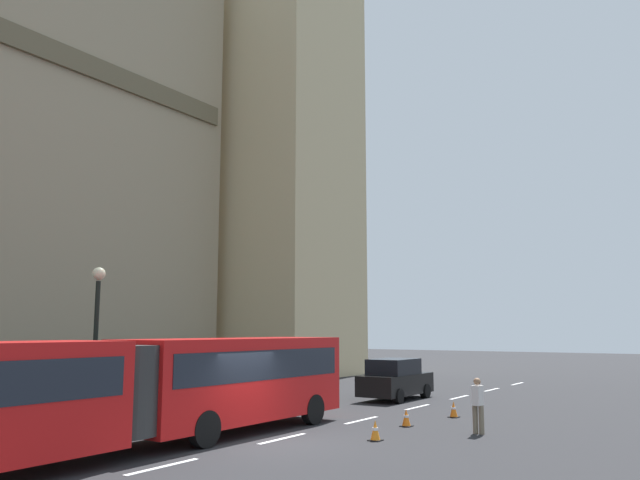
{
  "coord_description": "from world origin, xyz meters",
  "views": [
    {
      "loc": [
        -14.4,
        -11.55,
        3.16
      ],
      "look_at": [
        7.54,
        3.2,
        6.95
      ],
      "focal_mm": 35.32,
      "sensor_mm": 36.0,
      "label": 1
    }
  ],
  "objects_px": {
    "street_lamp": "(96,333)",
    "sedan_lead": "(396,379)",
    "traffic_cone_east": "(454,409)",
    "pedestrian_near_cones": "(478,404)",
    "articulated_bus": "(116,386)",
    "traffic_cone_middle": "(406,418)",
    "traffic_cone_west": "(375,431)"
  },
  "relations": [
    {
      "from": "articulated_bus",
      "to": "traffic_cone_middle",
      "type": "distance_m",
      "value": 9.61
    },
    {
      "from": "articulated_bus",
      "to": "traffic_cone_east",
      "type": "distance_m",
      "value": 12.49
    },
    {
      "from": "street_lamp",
      "to": "pedestrian_near_cones",
      "type": "relative_size",
      "value": 3.12
    },
    {
      "from": "traffic_cone_middle",
      "to": "pedestrian_near_cones",
      "type": "distance_m",
      "value": 2.6
    },
    {
      "from": "traffic_cone_west",
      "to": "pedestrian_near_cones",
      "type": "xyz_separation_m",
      "value": [
        2.81,
        -2.06,
        0.63
      ]
    },
    {
      "from": "sedan_lead",
      "to": "traffic_cone_middle",
      "type": "height_order",
      "value": "sedan_lead"
    },
    {
      "from": "traffic_cone_east",
      "to": "pedestrian_near_cones",
      "type": "xyz_separation_m",
      "value": [
        -3.09,
        -2.06,
        0.63
      ]
    },
    {
      "from": "street_lamp",
      "to": "pedestrian_near_cones",
      "type": "xyz_separation_m",
      "value": [
        5.83,
        -10.98,
        -2.14
      ]
    },
    {
      "from": "traffic_cone_middle",
      "to": "sedan_lead",
      "type": "bearing_deg",
      "value": 29.48
    },
    {
      "from": "sedan_lead",
      "to": "street_lamp",
      "type": "bearing_deg",
      "value": 161.11
    },
    {
      "from": "sedan_lead",
      "to": "pedestrian_near_cones",
      "type": "xyz_separation_m",
      "value": [
        -7.21,
        -6.52,
        -0.0
      ]
    },
    {
      "from": "traffic_cone_middle",
      "to": "street_lamp",
      "type": "distance_m",
      "value": 10.71
    },
    {
      "from": "street_lamp",
      "to": "pedestrian_near_cones",
      "type": "height_order",
      "value": "street_lamp"
    },
    {
      "from": "street_lamp",
      "to": "sedan_lead",
      "type": "bearing_deg",
      "value": -18.89
    },
    {
      "from": "traffic_cone_west",
      "to": "pedestrian_near_cones",
      "type": "distance_m",
      "value": 3.54
    },
    {
      "from": "sedan_lead",
      "to": "traffic_cone_east",
      "type": "xyz_separation_m",
      "value": [
        -4.12,
        -4.46,
        -0.63
      ]
    },
    {
      "from": "traffic_cone_east",
      "to": "pedestrian_near_cones",
      "type": "height_order",
      "value": "pedestrian_near_cones"
    },
    {
      "from": "sedan_lead",
      "to": "traffic_cone_east",
      "type": "height_order",
      "value": "sedan_lead"
    },
    {
      "from": "sedan_lead",
      "to": "pedestrian_near_cones",
      "type": "distance_m",
      "value": 9.72
    },
    {
      "from": "traffic_cone_east",
      "to": "articulated_bus",
      "type": "bearing_deg",
      "value": 159.15
    },
    {
      "from": "traffic_cone_west",
      "to": "traffic_cone_east",
      "type": "bearing_deg",
      "value": -0.06
    },
    {
      "from": "traffic_cone_middle",
      "to": "traffic_cone_east",
      "type": "height_order",
      "value": "same"
    },
    {
      "from": "articulated_bus",
      "to": "street_lamp",
      "type": "height_order",
      "value": "street_lamp"
    },
    {
      "from": "traffic_cone_middle",
      "to": "street_lamp",
      "type": "relative_size",
      "value": 0.11
    },
    {
      "from": "pedestrian_near_cones",
      "to": "traffic_cone_west",
      "type": "bearing_deg",
      "value": 143.7
    },
    {
      "from": "articulated_bus",
      "to": "street_lamp",
      "type": "relative_size",
      "value": 3.34
    },
    {
      "from": "sedan_lead",
      "to": "pedestrian_near_cones",
      "type": "bearing_deg",
      "value": -137.87
    },
    {
      "from": "sedan_lead",
      "to": "articulated_bus",
      "type": "bearing_deg",
      "value": -179.83
    },
    {
      "from": "sedan_lead",
      "to": "street_lamp",
      "type": "height_order",
      "value": "street_lamp"
    },
    {
      "from": "traffic_cone_west",
      "to": "traffic_cone_middle",
      "type": "relative_size",
      "value": 1.0
    },
    {
      "from": "articulated_bus",
      "to": "traffic_cone_east",
      "type": "xyz_separation_m",
      "value": [
        11.59,
        -4.42,
        -1.46
      ]
    },
    {
      "from": "sedan_lead",
      "to": "street_lamp",
      "type": "xyz_separation_m",
      "value": [
        -13.04,
        4.46,
        2.14
      ]
    }
  ]
}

